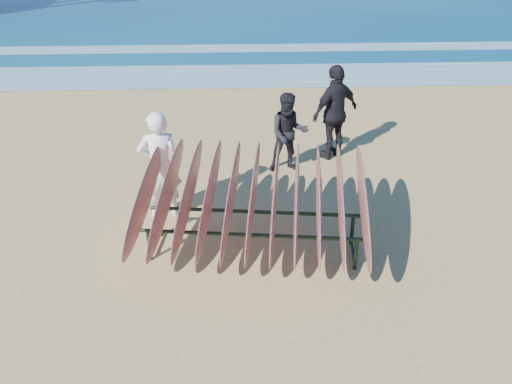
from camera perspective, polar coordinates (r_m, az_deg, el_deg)
The scene contains 7 objects.
ground at distance 7.62m, azimuth 0.26°, elevation -9.18°, with size 120.00×120.00×0.00m, color tan.
foam_near at distance 16.70m, azimuth -1.39°, elevation 12.15°, with size 160.00×160.00×0.00m, color white.
foam_far at distance 20.09m, azimuth -1.62°, elevation 14.90°, with size 160.00×160.00×0.00m, color white.
surfboard_rack at distance 7.69m, azimuth -0.32°, elevation -0.67°, with size 3.47×3.06×1.48m.
person_white at distance 8.78m, azimuth -10.12°, elevation 2.74°, with size 0.67×0.44×1.83m, color white.
person_dark_a at distance 10.30m, azimuth 3.46°, elevation 6.21°, with size 0.75×0.59×1.55m, color black.
person_dark_b at distance 10.93m, azimuth 8.32°, elevation 8.29°, with size 1.12×0.47×1.91m, color black.
Camera 1 is at (-0.30, -6.05, 4.62)m, focal length 38.00 mm.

